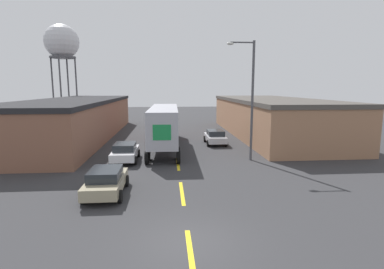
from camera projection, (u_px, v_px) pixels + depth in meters
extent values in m
plane|color=#333335|center=(189.00, 243.00, 11.25)|extent=(160.00, 160.00, 0.00)
cube|color=yellow|center=(191.00, 256.00, 10.40)|extent=(0.20, 3.74, 0.01)
cube|color=yellow|center=(182.00, 193.00, 16.61)|extent=(0.20, 3.74, 0.01)
cube|color=yellow|center=(178.00, 164.00, 22.83)|extent=(0.20, 3.74, 0.01)
cube|color=brown|center=(75.00, 120.00, 34.54)|extent=(8.39, 29.57, 4.04)
cube|color=#232326|center=(74.00, 101.00, 34.19)|extent=(8.59, 29.77, 0.40)
cube|color=#9E7051|center=(271.00, 119.00, 36.48)|extent=(9.16, 25.96, 4.06)
cube|color=#4C4742|center=(272.00, 100.00, 36.13)|extent=(9.36, 26.16, 0.40)
cube|color=#B21919|center=(166.00, 120.00, 34.86)|extent=(2.34, 2.88, 2.96)
cube|color=#A8A8B2|center=(164.00, 123.00, 27.38)|extent=(2.62, 11.59, 2.87)
cube|color=#198442|center=(162.00, 132.00, 21.67)|extent=(1.33, 0.05, 1.15)
cylinder|color=black|center=(176.00, 132.00, 35.52)|extent=(0.30, 1.03, 1.02)
cylinder|color=black|center=(156.00, 133.00, 35.36)|extent=(0.30, 1.03, 1.02)
cylinder|color=black|center=(177.00, 134.00, 34.39)|extent=(0.30, 1.03, 1.02)
cylinder|color=black|center=(156.00, 134.00, 34.24)|extent=(0.30, 1.03, 1.02)
cylinder|color=black|center=(178.00, 153.00, 24.25)|extent=(0.30, 1.03, 1.02)
cylinder|color=black|center=(148.00, 154.00, 24.10)|extent=(0.30, 1.03, 1.02)
cylinder|color=black|center=(178.00, 157.00, 22.87)|extent=(0.30, 1.03, 1.02)
cylinder|color=black|center=(147.00, 158.00, 22.72)|extent=(0.30, 1.03, 1.02)
cube|color=tan|center=(106.00, 183.00, 16.30)|extent=(1.82, 4.14, 0.60)
cube|color=#23282D|center=(105.00, 174.00, 16.09)|extent=(1.60, 2.15, 0.53)
cylinder|color=black|center=(126.00, 181.00, 17.68)|extent=(0.22, 0.66, 0.66)
cylinder|color=black|center=(95.00, 182.00, 17.54)|extent=(0.22, 0.66, 0.66)
cylinder|color=black|center=(120.00, 196.00, 15.16)|extent=(0.22, 0.66, 0.66)
cylinder|color=black|center=(83.00, 197.00, 15.01)|extent=(0.22, 0.66, 0.66)
cube|color=silver|center=(215.00, 138.00, 30.88)|extent=(1.82, 4.14, 0.60)
cube|color=#23282D|center=(215.00, 133.00, 30.67)|extent=(1.60, 2.15, 0.53)
cylinder|color=black|center=(222.00, 139.00, 32.26)|extent=(0.22, 0.66, 0.66)
cylinder|color=black|center=(205.00, 139.00, 32.11)|extent=(0.22, 0.66, 0.66)
cylinder|color=black|center=(226.00, 143.00, 29.74)|extent=(0.22, 0.66, 0.66)
cylinder|color=black|center=(208.00, 143.00, 29.59)|extent=(0.22, 0.66, 0.66)
cube|color=silver|center=(125.00, 153.00, 23.70)|extent=(1.82, 4.14, 0.60)
cube|color=#23282D|center=(125.00, 147.00, 23.49)|extent=(1.60, 2.15, 0.53)
cylinder|color=black|center=(138.00, 153.00, 25.08)|extent=(0.22, 0.66, 0.66)
cylinder|color=black|center=(116.00, 154.00, 24.94)|extent=(0.22, 0.66, 0.66)
cylinder|color=black|center=(135.00, 161.00, 22.56)|extent=(0.22, 0.66, 0.66)
cylinder|color=black|center=(111.00, 161.00, 22.41)|extent=(0.22, 0.66, 0.66)
cylinder|color=#47474C|center=(77.00, 88.00, 56.16)|extent=(0.28, 0.28, 11.46)
cylinder|color=#47474C|center=(68.00, 88.00, 58.11)|extent=(0.28, 0.28, 11.46)
cylinder|color=#47474C|center=(53.00, 88.00, 55.81)|extent=(0.28, 0.28, 11.46)
cylinder|color=#47474C|center=(61.00, 88.00, 53.86)|extent=(0.28, 0.28, 11.46)
cylinder|color=#4C4C51|center=(63.00, 57.00, 55.12)|extent=(4.60, 4.60, 0.30)
sphere|color=silver|center=(62.00, 41.00, 54.68)|extent=(6.17, 6.17, 6.17)
cylinder|color=#4C4C51|center=(252.00, 102.00, 23.42)|extent=(0.20, 0.20, 9.31)
cylinder|color=#4C4C51|center=(242.00, 42.00, 22.65)|extent=(1.83, 0.11, 0.11)
ellipsoid|color=silver|center=(230.00, 44.00, 22.59)|extent=(0.56, 0.32, 0.22)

